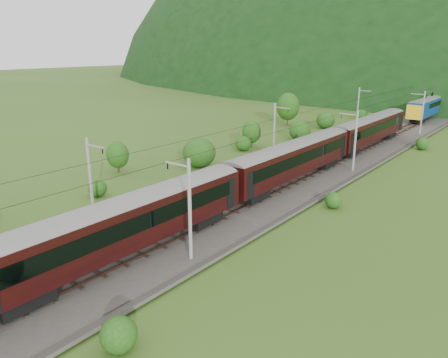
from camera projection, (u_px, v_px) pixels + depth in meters
The scene contains 14 objects.
ground at pixel (138, 241), 37.84m from camera, with size 600.00×600.00×0.00m, color #355219.
railbed at pixel (212, 207), 45.32m from camera, with size 14.00×220.00×0.30m, color #38332D.
track_left at pixel (194, 200), 46.67m from camera, with size 2.40×220.00×0.27m.
track_right at pixel (230, 210), 43.84m from camera, with size 2.40×220.00×0.27m.
catenary_left at pixel (275, 129), 64.23m from camera, with size 2.54×192.28×8.00m.
catenary_right at pixel (355, 139), 57.00m from camera, with size 2.54×192.28×8.00m.
overhead_wires at pixel (211, 142), 43.30m from camera, with size 4.83×198.00×0.03m.
mountain_ridge at pixel (333, 68), 334.50m from camera, with size 336.00×280.00×132.00m, color black.
train at pixel (226, 178), 42.37m from camera, with size 3.32×159.29×5.79m.
hazard_post_near at pixel (265, 177), 52.71m from camera, with size 0.15×0.15×1.41m, color red.
hazard_post_far at pixel (378, 132), 80.61m from camera, with size 0.15×0.15×1.38m, color red.
signal at pixel (317, 140), 70.69m from camera, with size 0.25×0.25×2.22m.
vegetation_left at pixel (177, 150), 59.62m from camera, with size 14.00×145.58×6.90m.
vegetation_right at pixel (281, 238), 36.33m from camera, with size 4.33×92.18×1.86m.
Camera 1 is at (27.25, -22.64, 16.14)m, focal length 35.00 mm.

